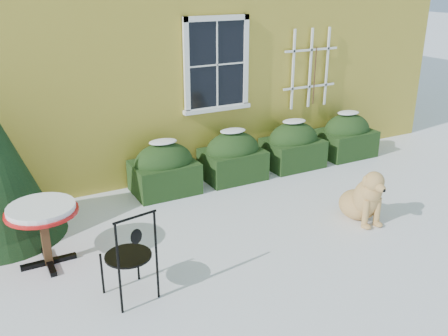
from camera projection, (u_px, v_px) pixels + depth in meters
ground at (260, 257)px, 6.45m from camera, size 80.00×80.00×0.00m
hedge_row at (264, 151)px, 9.13m from camera, size 4.95×0.80×0.91m
bistro_table at (42, 216)px, 6.06m from camera, size 0.88×0.88×0.81m
patio_chair_near at (130, 255)px, 5.46m from camera, size 0.57×0.56×1.09m
dog at (364, 199)px, 7.31m from camera, size 0.62×0.94×0.86m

